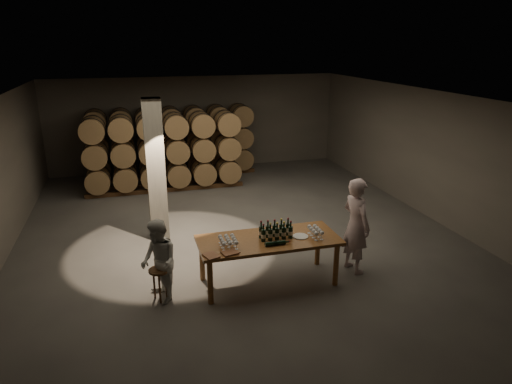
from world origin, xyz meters
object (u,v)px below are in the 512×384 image
object	(u,v)px
tasting_table	(269,244)
bottle_cluster	(276,232)
plate	(301,236)
notebook_near	(230,253)
stool	(159,275)
person_woman	(159,262)
person_man	(356,225)

from	to	relation	value
tasting_table	bottle_cluster	xyz separation A→B (m)	(0.13, -0.01, 0.22)
plate	notebook_near	world-z (taller)	notebook_near
bottle_cluster	plate	bearing A→B (deg)	-8.43
plate	notebook_near	xyz separation A→B (m)	(-1.42, -0.33, 0.01)
stool	person_woman	bearing A→B (deg)	-52.97
stool	person_man	size ratio (longest dim) A/B	0.31
notebook_near	person_woman	xyz separation A→B (m)	(-1.18, 0.33, -0.17)
notebook_near	stool	xyz separation A→B (m)	(-1.19, 0.35, -0.43)
plate	person_man	size ratio (longest dim) A/B	0.15
person_man	person_woman	size ratio (longest dim) A/B	1.28
tasting_table	plate	world-z (taller)	plate
notebook_near	tasting_table	bearing A→B (deg)	13.73
notebook_near	person_woman	size ratio (longest dim) A/B	0.17
tasting_table	stool	xyz separation A→B (m)	(-2.01, -0.07, -0.31)
person_man	person_woman	distance (m)	3.78
tasting_table	bottle_cluster	bearing A→B (deg)	-3.65
plate	person_man	bearing A→B (deg)	4.47
bottle_cluster	notebook_near	xyz separation A→B (m)	(-0.96, -0.40, -0.11)
notebook_near	person_man	size ratio (longest dim) A/B	0.14
notebook_near	person_woman	bearing A→B (deg)	151.47
bottle_cluster	stool	distance (m)	2.21
tasting_table	person_man	bearing A→B (deg)	0.49
person_man	person_woman	bearing A→B (deg)	79.12
plate	stool	size ratio (longest dim) A/B	0.49
bottle_cluster	plate	distance (m)	0.48
plate	person_woman	size ratio (longest dim) A/B	0.19
bottle_cluster	stool	world-z (taller)	bottle_cluster
tasting_table	person_man	size ratio (longest dim) A/B	1.36
tasting_table	notebook_near	xyz separation A→B (m)	(-0.82, -0.41, 0.12)
bottle_cluster	person_woman	xyz separation A→B (m)	(-2.13, -0.07, -0.27)
tasting_table	person_woman	size ratio (longest dim) A/B	1.74
tasting_table	plate	distance (m)	0.61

